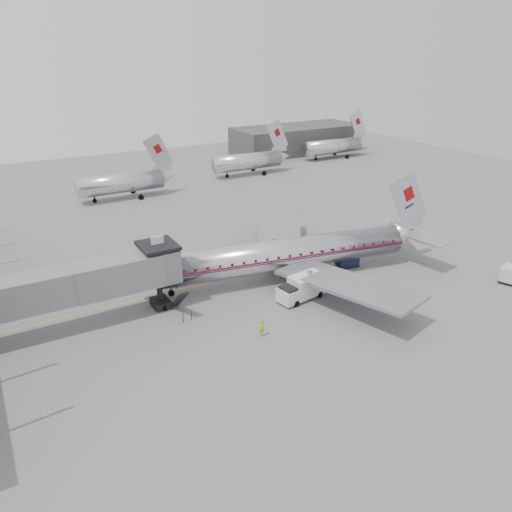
# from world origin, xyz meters

# --- Properties ---
(ground) EXTENTS (160.00, 160.00, 0.00)m
(ground) POSITION_xyz_m (0.00, 0.00, 0.00)
(ground) COLOR slate
(ground) RESTS_ON ground
(hangar) EXTENTS (30.00, 12.00, 6.00)m
(hangar) POSITION_xyz_m (45.00, 60.00, 3.00)
(hangar) COLOR #373432
(hangar) RESTS_ON ground
(apron_line) EXTENTS (60.00, 0.15, 0.01)m
(apron_line) POSITION_xyz_m (3.00, 6.00, 0.01)
(apron_line) COLOR gold
(apron_line) RESTS_ON ground
(jet_bridge) EXTENTS (21.00, 6.20, 7.10)m
(jet_bridge) POSITION_xyz_m (-16.66, 3.67, 4.18)
(jet_bridge) COLOR slate
(jet_bridge) RESTS_ON ground
(distant_aircraft_near) EXTENTS (16.39, 3.20, 10.26)m
(distant_aircraft_near) POSITION_xyz_m (-1.79, 42.00, 2.73)
(distant_aircraft_near) COLOR silver
(distant_aircraft_near) RESTS_ON ground
(distant_aircraft_mid) EXTENTS (16.39, 3.20, 10.26)m
(distant_aircraft_mid) POSITION_xyz_m (24.21, 46.00, 2.73)
(distant_aircraft_mid) COLOR silver
(distant_aircraft_mid) RESTS_ON ground
(distant_aircraft_far) EXTENTS (16.39, 3.20, 10.26)m
(distant_aircraft_far) POSITION_xyz_m (48.21, 50.00, 2.73)
(distant_aircraft_far) COLOR silver
(distant_aircraft_far) RESTS_ON ground
(airliner) EXTENTS (33.97, 31.23, 10.81)m
(airliner) POSITION_xyz_m (5.59, 2.89, 2.72)
(airliner) COLOR silver
(airliner) RESTS_ON ground
(service_van) EXTENTS (5.36, 2.71, 2.41)m
(service_van) POSITION_xyz_m (3.47, -2.01, 1.26)
(service_van) COLOR silver
(service_van) RESTS_ON ground
(baggage_cart_navy) EXTENTS (2.80, 2.39, 1.89)m
(baggage_cart_navy) POSITION_xyz_m (12.62, 2.00, 1.01)
(baggage_cart_navy) COLOR black
(baggage_cart_navy) RESTS_ON ground
(baggage_cart_white) EXTENTS (2.70, 2.39, 1.77)m
(baggage_cart_white) POSITION_xyz_m (25.00, -10.00, 0.94)
(baggage_cart_white) COLOR silver
(baggage_cart_white) RESTS_ON ground
(ramp_worker) EXTENTS (0.63, 0.42, 1.67)m
(ramp_worker) POSITION_xyz_m (-3.54, -6.00, 0.84)
(ramp_worker) COLOR #B8D519
(ramp_worker) RESTS_ON ground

